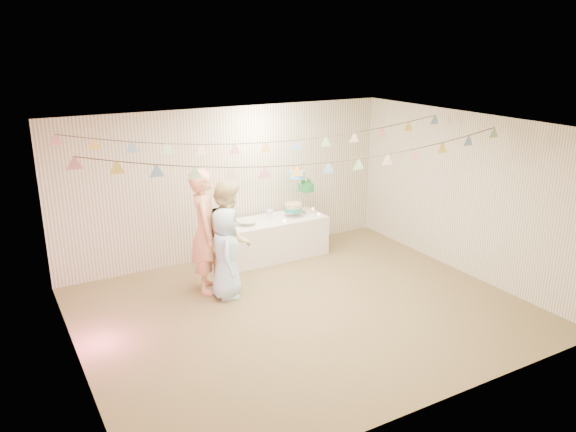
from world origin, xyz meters
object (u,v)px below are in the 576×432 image
person_child (226,253)px  table (273,238)px  cake_stand (299,188)px  person_adult_a (206,231)px  person_adult_b (229,237)px

person_child → table: bearing=-29.6°
cake_stand → person_adult_a: person_adult_a is taller
table → person_child: person_child is taller
person_adult_a → person_adult_b: size_ratio=1.11×
person_child → cake_stand: bearing=-37.5°
person_adult_a → table: bearing=-43.3°
person_adult_a → person_adult_b: (0.31, -0.14, -0.10)m
cake_stand → person_child: bearing=-149.3°
person_adult_a → person_child: 0.48m
table → person_adult_b: 1.57m
person_child → person_adult_a: bearing=46.1°
table → person_child: 1.77m
table → person_child: (-1.35, -1.08, 0.34)m
table → person_child: bearing=-141.4°
person_adult_a → person_child: size_ratio=1.38×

